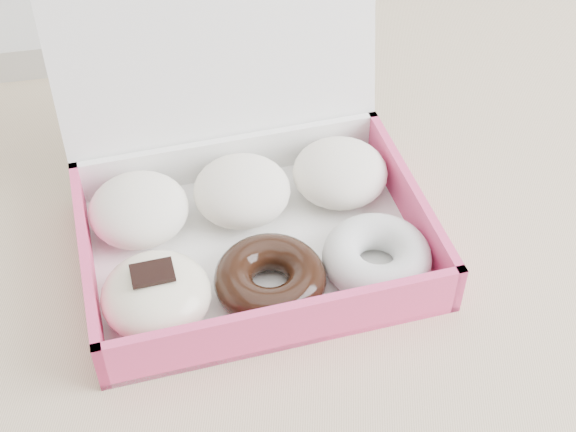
{
  "coord_description": "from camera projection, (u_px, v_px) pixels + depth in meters",
  "views": [
    {
      "loc": [
        -0.04,
        -0.67,
        1.31
      ],
      "look_at": [
        -0.08,
        -0.13,
        0.79
      ],
      "focal_mm": 50.0,
      "sensor_mm": 36.0,
      "label": 1
    }
  ],
  "objects": [
    {
      "name": "table",
      "position": [
        359.0,
        210.0,
        0.93
      ],
      "size": [
        1.2,
        0.8,
        0.75
      ],
      "color": "tan",
      "rests_on": "ground"
    },
    {
      "name": "donut_box",
      "position": [
        247.0,
        213.0,
        0.76
      ],
      "size": [
        0.39,
        0.37,
        0.23
      ],
      "rotation": [
        0.0,
        0.0,
        0.32
      ],
      "color": "white",
      "rests_on": "table"
    },
    {
      "name": "newspapers",
      "position": [
        38.0,
        21.0,
        1.04
      ],
      "size": [
        0.3,
        0.26,
        0.04
      ],
      "primitive_type": "cube",
      "rotation": [
        0.0,
        0.0,
        0.25
      ],
      "color": "silver",
      "rests_on": "table"
    }
  ]
}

